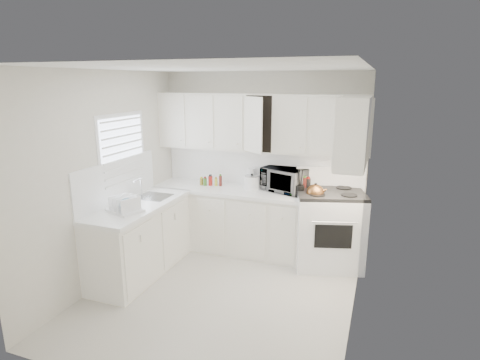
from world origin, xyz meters
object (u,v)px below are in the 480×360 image
at_px(rice_cooker, 252,181).
at_px(dish_rack, 124,203).
at_px(stove, 329,218).
at_px(tea_kettle, 315,192).
at_px(microwave, 285,177).
at_px(utensil_crock, 300,183).

distance_m(rice_cooker, dish_rack, 1.86).
xyz_separation_m(stove, tea_kettle, (-0.18, -0.16, 0.40)).
relative_size(tea_kettle, microwave, 0.47).
bearing_deg(tea_kettle, utensil_crock, 160.62).
xyz_separation_m(microwave, rice_cooker, (-0.47, -0.06, -0.09)).
bearing_deg(stove, dish_rack, -164.67).
height_order(microwave, utensil_crock, microwave).
distance_m(stove, tea_kettle, 0.47).
bearing_deg(microwave, utensil_crock, -21.26).
distance_m(stove, dish_rack, 2.67).
bearing_deg(rice_cooker, tea_kettle, 2.99).
distance_m(tea_kettle, utensil_crock, 0.25).
distance_m(microwave, utensil_crock, 0.36).
bearing_deg(utensil_crock, microwave, 138.85).
relative_size(rice_cooker, dish_rack, 0.56).
bearing_deg(rice_cooker, dish_rack, -108.11).
bearing_deg(utensil_crock, stove, 10.62).
bearing_deg(rice_cooker, microwave, 25.59).
distance_m(tea_kettle, microwave, 0.59).
relative_size(microwave, utensil_crock, 1.53).
bearing_deg(utensil_crock, dish_rack, -144.56).
bearing_deg(rice_cooker, stove, 13.17).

